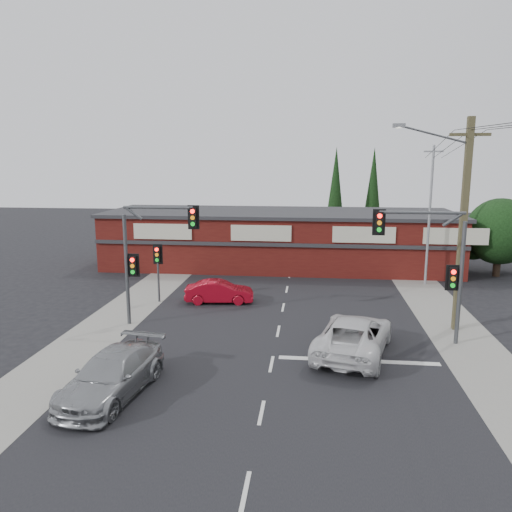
# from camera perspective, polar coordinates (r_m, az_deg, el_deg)

# --- Properties ---
(ground) EXTENTS (120.00, 120.00, 0.00)m
(ground) POSITION_cam_1_polar(r_m,az_deg,el_deg) (22.57, 2.25, -10.05)
(ground) COLOR black
(ground) RESTS_ON ground
(road_strip) EXTENTS (14.00, 70.00, 0.01)m
(road_strip) POSITION_cam_1_polar(r_m,az_deg,el_deg) (27.28, 3.04, -6.29)
(road_strip) COLOR black
(road_strip) RESTS_ON ground
(verge_left) EXTENTS (3.00, 70.00, 0.02)m
(verge_left) POSITION_cam_1_polar(r_m,az_deg,el_deg) (29.02, -14.04, -5.55)
(verge_left) COLOR gray
(verge_left) RESTS_ON ground
(verge_right) EXTENTS (3.00, 70.00, 0.02)m
(verge_right) POSITION_cam_1_polar(r_m,az_deg,el_deg) (28.12, 20.71, -6.47)
(verge_right) COLOR gray
(verge_right) RESTS_ON ground
(stop_line) EXTENTS (6.50, 0.35, 0.01)m
(stop_line) POSITION_cam_1_polar(r_m,az_deg,el_deg) (21.21, 11.62, -11.64)
(stop_line) COLOR silver
(stop_line) RESTS_ON ground
(white_suv) EXTENTS (4.03, 6.29, 1.62)m
(white_suv) POSITION_cam_1_polar(r_m,az_deg,el_deg) (21.67, 11.11, -8.88)
(white_suv) COLOR silver
(white_suv) RESTS_ON ground
(silver_suv) EXTENTS (2.78, 5.41, 1.50)m
(silver_suv) POSITION_cam_1_polar(r_m,az_deg,el_deg) (18.44, -16.15, -12.92)
(silver_suv) COLOR #96989B
(silver_suv) RESTS_ON ground
(red_sedan) EXTENTS (4.02, 1.79, 1.28)m
(red_sedan) POSITION_cam_1_polar(r_m,az_deg,el_deg) (28.75, -4.21, -4.09)
(red_sedan) COLOR #9E0919
(red_sedan) RESTS_ON ground
(lane_dashes) EXTENTS (0.12, 37.08, 0.01)m
(lane_dashes) POSITION_cam_1_polar(r_m,az_deg,el_deg) (22.32, 2.20, -10.25)
(lane_dashes) COLOR silver
(lane_dashes) RESTS_ON ground
(shop_building) EXTENTS (27.30, 8.40, 4.22)m
(shop_building) POSITION_cam_1_polar(r_m,az_deg,el_deg) (38.55, 2.68, 2.04)
(shop_building) COLOR #48110E
(shop_building) RESTS_ON ground
(tree_cluster) EXTENTS (5.90, 5.10, 5.50)m
(tree_cluster) POSITION_cam_1_polar(r_m,az_deg,el_deg) (39.12, 26.12, 2.20)
(tree_cluster) COLOR #2D2116
(tree_cluster) RESTS_ON ground
(conifer_near) EXTENTS (1.80, 1.80, 9.25)m
(conifer_near) POSITION_cam_1_polar(r_m,az_deg,el_deg) (45.14, 9.07, 7.49)
(conifer_near) COLOR #2D2116
(conifer_near) RESTS_ON ground
(conifer_far) EXTENTS (1.80, 1.80, 9.25)m
(conifer_far) POSITION_cam_1_polar(r_m,az_deg,el_deg) (47.41, 13.23, 7.50)
(conifer_far) COLOR #2D2116
(conifer_far) RESTS_ON ground
(traffic_mast_left) EXTENTS (3.77, 0.27, 5.97)m
(traffic_mast_left) POSITION_cam_1_polar(r_m,az_deg,el_deg) (24.70, -12.36, 1.01)
(traffic_mast_left) COLOR #47494C
(traffic_mast_left) RESTS_ON ground
(traffic_mast_right) EXTENTS (3.96, 0.27, 5.97)m
(traffic_mast_right) POSITION_cam_1_polar(r_m,az_deg,el_deg) (23.04, 19.80, -0.05)
(traffic_mast_right) COLOR #47494C
(traffic_mast_right) RESTS_ON ground
(pedestal_signal) EXTENTS (0.55, 0.27, 3.38)m
(pedestal_signal) POSITION_cam_1_polar(r_m,az_deg,el_deg) (28.95, -11.16, -0.58)
(pedestal_signal) COLOR #47494C
(pedestal_signal) RESTS_ON ground
(utility_pole) EXTENTS (4.38, 0.59, 10.00)m
(utility_pole) POSITION_cam_1_polar(r_m,az_deg,el_deg) (25.11, 22.34, 3.99)
(utility_pole) COLOR brown
(utility_pole) RESTS_ON ground
(steel_pole) EXTENTS (1.20, 0.16, 9.00)m
(steel_pole) POSITION_cam_1_polar(r_m,az_deg,el_deg) (34.03, 19.22, 4.63)
(steel_pole) COLOR gray
(steel_pole) RESTS_ON ground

